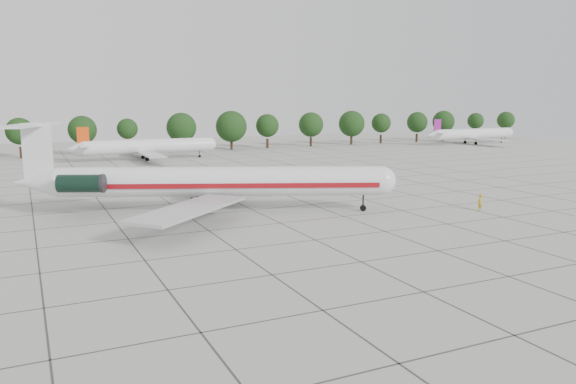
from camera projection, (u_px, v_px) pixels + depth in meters
name	position (u px, v px, depth m)	size (l,w,h in m)	color
ground	(280.00, 223.00, 60.34)	(260.00, 260.00, 0.00)	#A6A69F
apron_joints	(233.00, 200.00, 73.71)	(170.00, 170.00, 0.02)	#383838
main_airliner	(200.00, 181.00, 65.49)	(42.92, 32.30, 10.47)	silver
ground_crew	(480.00, 202.00, 67.03)	(0.73, 0.48, 2.01)	#BA870A
bg_airliner_c	(148.00, 146.00, 121.52)	(28.24, 27.20, 7.40)	silver
bg_airliner_e	(473.00, 134.00, 163.48)	(28.24, 27.20, 7.40)	silver
tree_line	(82.00, 130.00, 130.17)	(249.86, 8.44, 10.22)	#332114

